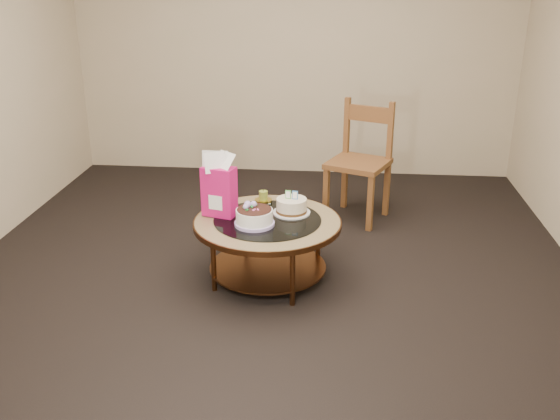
# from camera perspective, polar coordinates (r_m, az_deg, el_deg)

# --- Properties ---
(ground) EXTENTS (5.00, 5.00, 0.00)m
(ground) POSITION_cam_1_polar(r_m,az_deg,el_deg) (4.47, -1.11, -6.29)
(ground) COLOR black
(ground) RESTS_ON ground
(room_walls) EXTENTS (4.52, 5.02, 2.61)m
(room_walls) POSITION_cam_1_polar(r_m,az_deg,el_deg) (3.99, -1.28, 13.68)
(room_walls) COLOR #BDAA8F
(room_walls) RESTS_ON ground
(coffee_table) EXTENTS (1.02, 1.02, 0.46)m
(coffee_table) POSITION_cam_1_polar(r_m,az_deg,el_deg) (4.31, -1.15, -1.85)
(coffee_table) COLOR #553018
(coffee_table) RESTS_ON ground
(decorated_cake) EXTENTS (0.27, 0.27, 0.16)m
(decorated_cake) POSITION_cam_1_polar(r_m,az_deg,el_deg) (4.17, -2.37, -0.71)
(decorated_cake) COLOR #AB93D1
(decorated_cake) RESTS_ON coffee_table
(cream_cake) EXTENTS (0.27, 0.27, 0.17)m
(cream_cake) POSITION_cam_1_polar(r_m,az_deg,el_deg) (4.36, 1.06, 0.35)
(cream_cake) COLOR silver
(cream_cake) RESTS_ON coffee_table
(gift_bag) EXTENTS (0.25, 0.21, 0.45)m
(gift_bag) POSITION_cam_1_polar(r_m,az_deg,el_deg) (4.29, -5.60, 2.31)
(gift_bag) COLOR #C2125F
(gift_bag) RESTS_ON coffee_table
(pillar_candle) EXTENTS (0.13, 0.13, 0.10)m
(pillar_candle) POSITION_cam_1_polar(r_m,az_deg,el_deg) (4.57, -1.53, 1.09)
(pillar_candle) COLOR #EBC460
(pillar_candle) RESTS_ON coffee_table
(dining_chair) EXTENTS (0.61, 0.61, 1.01)m
(dining_chair) POSITION_cam_1_polar(r_m,az_deg,el_deg) (5.41, 7.34, 4.48)
(dining_chair) COLOR brown
(dining_chair) RESTS_ON ground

